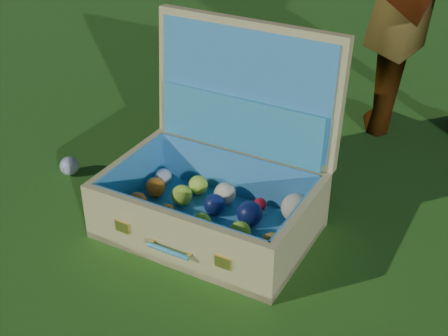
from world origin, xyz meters
TOP-DOWN VIEW (x-y plane):
  - ground at (0.00, 0.00)m, footprint 60.00×60.00m
  - stray_ball at (-0.58, -0.06)m, footprint 0.07×0.07m
  - suitcase at (0.01, 0.02)m, footprint 0.65×0.54m

SIDE VIEW (x-z plane):
  - ground at x=0.00m, z-range 0.00..0.00m
  - stray_ball at x=-0.58m, z-range 0.00..0.07m
  - suitcase at x=0.01m, z-range -0.13..0.46m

